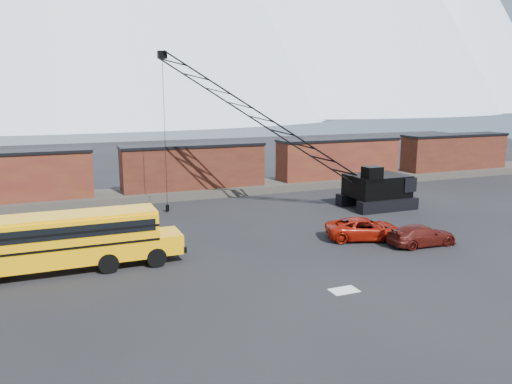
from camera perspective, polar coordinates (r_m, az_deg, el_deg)
ground at (r=28.44m, az=4.83°, el=-8.47°), size 160.00×160.00×0.00m
gravel_berm at (r=48.31m, az=-7.09°, el=0.11°), size 120.00×5.00×0.70m
boxcar_west_near at (r=46.45m, az=-26.57°, el=1.59°), size 13.70×3.10×4.17m
boxcar_mid at (r=47.91m, az=-7.16°, el=2.95°), size 13.70×3.10×4.17m
boxcar_east_near at (r=54.27m, az=9.40°, el=3.84°), size 13.70×3.10×4.17m
boxcar_east_far at (r=64.08m, az=21.73°, el=4.30°), size 13.70×3.10×4.17m
snow_patch at (r=25.43m, az=10.03°, el=-11.01°), size 1.40×0.90×0.02m
school_bus at (r=28.94m, az=-20.55°, el=-5.08°), size 11.65×2.65×3.19m
red_pickup at (r=34.01m, az=12.33°, el=-4.13°), size 5.65×3.94×1.43m
maroon_suv at (r=33.66m, az=18.42°, el=-4.71°), size 4.66×2.08×1.33m
crawler_crane at (r=40.57m, az=1.31°, el=7.95°), size 20.17×7.59×13.00m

